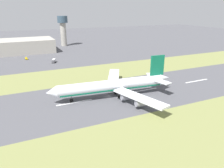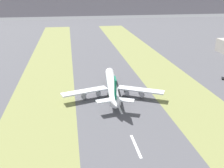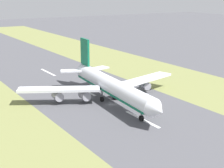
{
  "view_description": "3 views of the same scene",
  "coord_description": "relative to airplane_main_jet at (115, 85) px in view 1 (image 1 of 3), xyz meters",
  "views": [
    {
      "loc": [
        -97.27,
        42.64,
        44.15
      ],
      "look_at": [
        -0.9,
        -1.78,
        7.0
      ],
      "focal_mm": 35.0,
      "sensor_mm": 36.0,
      "label": 1
    },
    {
      "loc": [
        -26.36,
        -157.42,
        66.76
      ],
      "look_at": [
        -0.9,
        -1.78,
        7.0
      ],
      "focal_mm": 42.0,
      "sensor_mm": 36.0,
      "label": 2
    },
    {
      "loc": [
        65.6,
        109.16,
        39.98
      ],
      "look_at": [
        -0.9,
        -1.78,
        7.0
      ],
      "focal_mm": 60.0,
      "sensor_mm": 36.0,
      "label": 3
    }
  ],
  "objects": [
    {
      "name": "centreline_dash_mid",
      "position": [
        1.08,
        -18.1,
        -6.01
      ],
      "size": [
        1.2,
        18.0,
        0.01
      ],
      "primitive_type": "cube",
      "color": "silver",
      "rests_on": "ground"
    },
    {
      "name": "airplane_main_jet",
      "position": [
        0.0,
        0.0,
        0.0
      ],
      "size": [
        63.85,
        67.22,
        20.2
      ],
      "color": "silver",
      "rests_on": "ground"
    },
    {
      "name": "grass_median_west",
      "position": [
        -43.92,
        3.68,
        -6.02
      ],
      "size": [
        40.0,
        600.0,
        0.01
      ],
      "primitive_type": "cube",
      "color": "olive",
      "rests_on": "ground"
    },
    {
      "name": "apron_car",
      "position": [
        111.82,
        35.73,
        -5.02
      ],
      "size": [
        4.57,
        2.4,
        2.03
      ],
      "color": "gold",
      "rests_on": "ground"
    },
    {
      "name": "control_tower",
      "position": [
        172.17,
        -12.71,
        15.68
      ],
      "size": [
        12.0,
        12.0,
        35.19
      ],
      "color": "#A39E93",
      "rests_on": "ground"
    },
    {
      "name": "ground_plane",
      "position": [
        1.08,
        3.68,
        -6.02
      ],
      "size": [
        800.0,
        800.0,
        0.0
      ],
      "primitive_type": "plane",
      "color": "#4C4C51"
    },
    {
      "name": "centreline_dash_near",
      "position": [
        1.08,
        -58.1,
        -6.01
      ],
      "size": [
        1.2,
        18.0,
        0.01
      ],
      "primitive_type": "cube",
      "color": "silver",
      "rests_on": "ground"
    },
    {
      "name": "grass_median_east",
      "position": [
        46.08,
        3.68,
        -6.02
      ],
      "size": [
        40.0,
        600.0,
        0.01
      ],
      "primitive_type": "cube",
      "color": "olive",
      "rests_on": "ground"
    },
    {
      "name": "centreline_dash_far",
      "position": [
        1.08,
        21.9,
        -6.01
      ],
      "size": [
        1.2,
        18.0,
        0.01
      ],
      "primitive_type": "cube",
      "color": "silver",
      "rests_on": "ground"
    },
    {
      "name": "service_truck",
      "position": [
        89.19,
        15.37,
        -4.36
      ],
      "size": [
        6.38,
        4.47,
        3.1
      ],
      "color": "#4C4C51",
      "rests_on": "ground"
    },
    {
      "name": "terminal_building",
      "position": [
        148.19,
        54.5,
        0.73
      ],
      "size": [
        36.0,
        99.01,
        13.51
      ],
      "primitive_type": "cube",
      "color": "#A39E93",
      "rests_on": "ground"
    }
  ]
}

